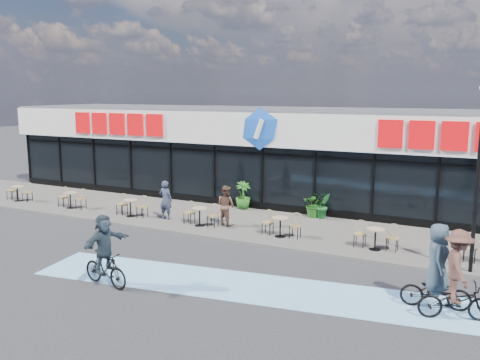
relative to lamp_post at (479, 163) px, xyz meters
The scene contains 19 objects.
ground 9.88m from the lamp_post, 165.64° to the right, with size 120.00×120.00×0.00m, color #28282B.
sidewalk 9.84m from the lamp_post, 166.24° to the left, with size 44.00×5.00×0.10m, color #5D5852.
bike_lane 7.12m from the lamp_post, 142.69° to the right, with size 14.00×2.20×0.01m, color #77B1E1.
building 11.84m from the lamp_post, 139.67° to the left, with size 30.60×6.57×4.75m.
lamp_post is the anchor object (origin of this frame).
bistro_set_0 20.71m from the lamp_post, behind, with size 1.54×0.62×0.90m.
bistro_set_1 17.26m from the lamp_post, behind, with size 1.54×0.62×0.90m.
bistro_set_2 13.83m from the lamp_post, behind, with size 1.54×0.62×0.90m.
bistro_set_3 10.45m from the lamp_post, behind, with size 1.54×0.62×0.90m.
bistro_set_4 7.18m from the lamp_post, behind, with size 1.54×0.62×0.90m.
bistro_set_5 4.26m from the lamp_post, 162.15° to the left, with size 1.54×0.62×0.90m.
potted_plant_left 11.06m from the lamp_post, 155.90° to the left, with size 0.71×0.71×1.26m, color #215719.
potted_plant_mid 7.83m from the lamp_post, 144.16° to the left, with size 0.60×0.48×1.09m, color #1B5E24.
potted_plant_right 8.17m from the lamp_post, 145.51° to the left, with size 1.00×0.87×1.12m, color #1F5418.
patron_left 12.16m from the lamp_post, behind, with size 0.61×0.40×1.66m, color #2C3244.
patron_right 9.57m from the lamp_post, behind, with size 0.79×0.62×1.63m, color brown.
cyclist_a 4.25m from the lamp_post, 93.12° to the right, with size 1.86×1.30×2.23m.
cyclist_b 3.99m from the lamp_post, 102.79° to the right, with size 1.78×0.94×2.22m.
cyclist_c 11.03m from the lamp_post, 148.52° to the right, with size 1.75×1.57×2.08m.
Camera 1 is at (9.35, -13.80, 5.43)m, focal length 38.00 mm.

